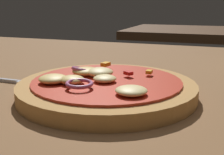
% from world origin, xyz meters
% --- Properties ---
extents(dining_table, '(1.45, 1.00, 0.04)m').
position_xyz_m(dining_table, '(0.00, 0.00, 0.02)').
color(dining_table, brown).
rests_on(dining_table, ground).
extents(pizza, '(0.23, 0.23, 0.03)m').
position_xyz_m(pizza, '(-0.04, -0.01, 0.05)').
color(pizza, tan).
rests_on(pizza, dining_table).
extents(fork, '(0.16, 0.02, 0.01)m').
position_xyz_m(fork, '(-0.20, 0.00, 0.04)').
color(fork, silver).
rests_on(fork, dining_table).
extents(background_table, '(0.80, 0.47, 0.04)m').
position_xyz_m(background_table, '(0.08, 1.08, 0.02)').
color(background_table, '#4C301C').
rests_on(background_table, ground).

